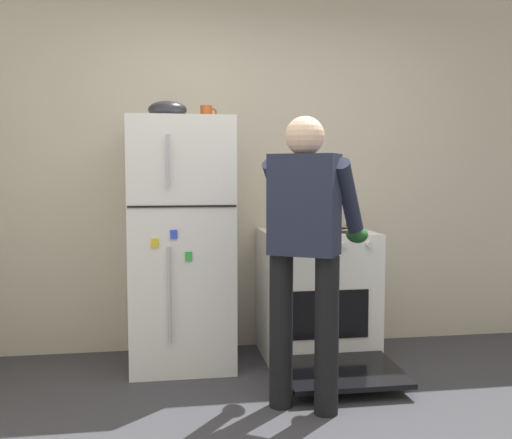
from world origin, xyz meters
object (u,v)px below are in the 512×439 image
refrigerator (181,243)px  person_cook (306,237)px  coffee_mug (207,113)px  mixing_bowl (168,110)px  pepper_mill (349,215)px  stove_range (317,296)px  red_pot (296,221)px

refrigerator → person_cook: (0.65, -0.88, 0.13)m
coffee_mug → mixing_bowl: bearing=-169.2°
pepper_mill → person_cook: bearing=-118.9°
refrigerator → stove_range: refrigerator is taller
red_pot → pepper_mill: pepper_mill is taller
refrigerator → mixing_bowl: (-0.08, 0.00, 0.89)m
pepper_mill → coffee_mug: bearing=-172.0°
stove_range → mixing_bowl: 1.64m
stove_range → red_pot: red_pot is taller
person_cook → coffee_mug: bearing=116.5°
stove_range → coffee_mug: (-0.76, 0.07, 1.27)m
person_cook → coffee_mug: size_ratio=14.28×
pepper_mill → mixing_bowl: (-1.33, -0.20, 0.73)m
stove_range → red_pot: bearing=-168.6°
person_cook → mixing_bowl: mixing_bowl is taller
mixing_bowl → stove_range: bearing=-1.0°
person_cook → red_pot: 0.85m
refrigerator → coffee_mug: size_ratio=14.81×
person_cook → pepper_mill: bearing=61.1°
person_cook → pepper_mill: 1.24m
stove_range → red_pot: 0.56m
stove_range → pepper_mill: (0.30, 0.22, 0.55)m
coffee_mug → pepper_mill: (1.06, 0.15, -0.72)m
refrigerator → person_cook: bearing=-53.7°
red_pot → coffee_mug: (-0.60, 0.10, 0.74)m
red_pot → refrigerator: bearing=176.4°
coffee_mug → red_pot: bearing=-9.4°
refrigerator → stove_range: bearing=-1.1°
stove_range → mixing_bowl: mixing_bowl is taller
person_cook → coffee_mug: (-0.47, 0.93, 0.75)m
pepper_mill → mixing_bowl: mixing_bowl is taller
refrigerator → coffee_mug: bearing=15.4°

